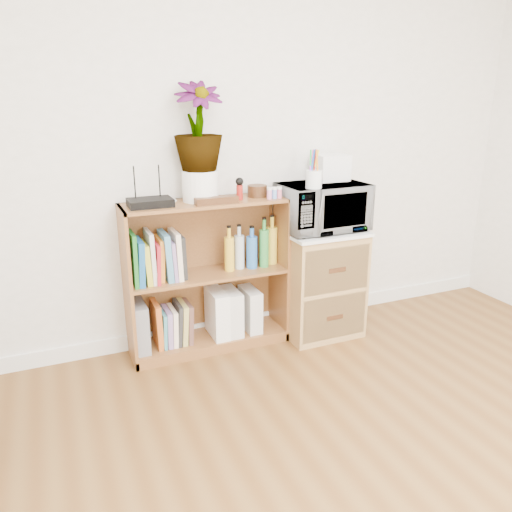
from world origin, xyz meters
TOP-DOWN VIEW (x-y plane):
  - skirting_board at (0.00, 2.24)m, footprint 4.00×0.02m
  - bookshelf at (-0.35, 2.10)m, footprint 1.00×0.30m
  - wicker_unit at (0.40, 2.02)m, footprint 0.50×0.45m
  - microwave at (0.40, 2.02)m, footprint 0.55×0.38m
  - pen_cup at (0.27, 1.90)m, footprint 0.10×0.10m
  - small_appliance at (0.50, 2.11)m, footprint 0.21×0.18m
  - router at (-0.68, 2.08)m, footprint 0.25×0.17m
  - white_bowl at (-0.60, 2.07)m, footprint 0.13×0.13m
  - plant_pot at (-0.37, 2.12)m, footprint 0.21×0.21m
  - potted_plant at (-0.37, 2.12)m, footprint 0.28×0.28m
  - trinket_box at (-0.31, 2.00)m, footprint 0.25×0.06m
  - kokeshi_doll at (-0.15, 2.06)m, footprint 0.04×0.04m
  - wooden_bowl at (-0.01, 2.11)m, footprint 0.12×0.12m
  - paint_jars at (0.06, 2.01)m, footprint 0.12×0.04m
  - file_box at (-0.79, 2.10)m, footprint 0.09×0.24m
  - magazine_holder_left at (-0.30, 2.09)m, footprint 0.10×0.24m
  - magazine_holder_mid at (-0.20, 2.09)m, footprint 0.09×0.24m
  - magazine_holder_right at (-0.07, 2.09)m, footprint 0.09×0.22m
  - cookbooks at (-0.66, 2.10)m, footprint 0.32×0.20m
  - liquor_bottles at (-0.01, 2.10)m, footprint 0.45×0.07m
  - lower_books at (-0.59, 2.10)m, footprint 0.23×0.19m

SIDE VIEW (x-z plane):
  - skirting_board at x=0.00m, z-range 0.00..0.10m
  - lower_books at x=-0.59m, z-range 0.05..0.34m
  - magazine_holder_right at x=-0.07m, z-range 0.07..0.35m
  - magazine_holder_mid at x=-0.20m, z-range 0.07..0.37m
  - file_box at x=-0.79m, z-range 0.07..0.37m
  - magazine_holder_left at x=-0.30m, z-range 0.07..0.37m
  - wicker_unit at x=0.40m, z-range 0.00..0.70m
  - bookshelf at x=-0.35m, z-range 0.00..0.95m
  - cookbooks at x=-0.66m, z-range 0.48..0.79m
  - liquor_bottles at x=-0.01m, z-range 0.49..0.80m
  - microwave at x=0.40m, z-range 0.72..1.02m
  - white_bowl at x=-0.60m, z-range 0.95..0.98m
  - trinket_box at x=-0.31m, z-range 0.95..0.99m
  - router at x=-0.68m, z-range 0.95..0.99m
  - paint_jars at x=0.06m, z-range 0.95..1.01m
  - wooden_bowl at x=-0.01m, z-range 0.95..1.02m
  - kokeshi_doll at x=-0.15m, z-range 0.95..1.04m
  - plant_pot at x=-0.37m, z-range 0.95..1.13m
  - pen_cup at x=0.27m, z-range 1.02..1.12m
  - small_appliance at x=0.50m, z-range 1.02..1.19m
  - potted_plant at x=-0.37m, z-range 1.13..1.63m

